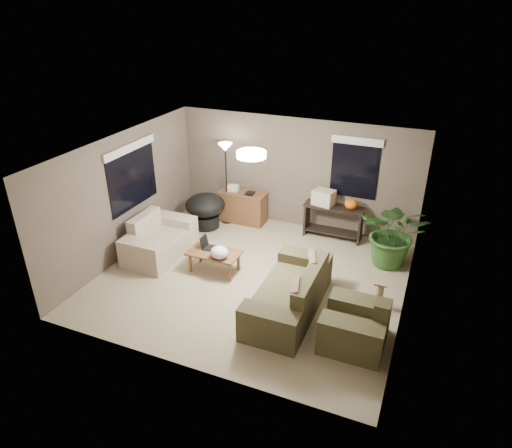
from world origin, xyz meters
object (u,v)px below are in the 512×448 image
at_px(houseplant, 394,240).
at_px(cat_scratching_post, 379,296).
at_px(console_table, 333,219).
at_px(floor_lamp, 226,157).
at_px(desk, 243,207).
at_px(main_sofa, 291,295).
at_px(coffee_table, 214,255).
at_px(armchair, 356,327).
at_px(papasan_chair, 205,208).
at_px(loveseat, 159,241).

xyz_separation_m(houseplant, cat_scratching_post, (0.00, -1.50, -0.32)).
distance_m(console_table, cat_scratching_post, 2.56).
height_order(floor_lamp, houseplant, floor_lamp).
bearing_deg(desk, main_sofa, -52.68).
distance_m(coffee_table, desk, 2.24).
bearing_deg(armchair, papasan_chair, 146.69).
xyz_separation_m(desk, papasan_chair, (-0.68, -0.59, 0.09)).
relative_size(console_table, papasan_chair, 1.14).
bearing_deg(console_table, papasan_chair, -167.60).
relative_size(main_sofa, console_table, 1.69).
bearing_deg(coffee_table, console_table, 51.70).
height_order(loveseat, cat_scratching_post, loveseat).
bearing_deg(houseplant, armchair, -94.28).
xyz_separation_m(coffee_table, papasan_chair, (-1.05, 1.62, 0.11)).
xyz_separation_m(desk, floor_lamp, (-0.34, -0.16, 1.22)).
distance_m(console_table, papasan_chair, 2.89).
relative_size(coffee_table, cat_scratching_post, 2.00).
bearing_deg(armchair, desk, 135.91).
height_order(armchair, cat_scratching_post, armchair).
distance_m(console_table, floor_lamp, 2.75).
xyz_separation_m(armchair, cat_scratching_post, (0.20, 1.07, -0.08)).
relative_size(console_table, floor_lamp, 0.68).
distance_m(coffee_table, cat_scratching_post, 3.13).
bearing_deg(loveseat, console_table, 33.86).
bearing_deg(loveseat, houseplant, 17.73).
relative_size(loveseat, desk, 1.45).
height_order(console_table, papasan_chair, papasan_chair).
relative_size(loveseat, coffee_table, 1.60).
bearing_deg(papasan_chair, cat_scratching_post, -20.25).
height_order(main_sofa, console_table, main_sofa).
bearing_deg(cat_scratching_post, floor_lamp, 152.85).
distance_m(main_sofa, floor_lamp, 3.85).
distance_m(main_sofa, coffee_table, 1.86).
relative_size(desk, console_table, 0.85).
xyz_separation_m(main_sofa, console_table, (0.01, 2.84, 0.14)).
distance_m(main_sofa, armchair, 1.24).
height_order(desk, houseplant, houseplant).
distance_m(desk, floor_lamp, 1.28).
bearing_deg(cat_scratching_post, console_table, 122.16).
distance_m(floor_lamp, houseplant, 4.01).
relative_size(main_sofa, loveseat, 1.37).
bearing_deg(cat_scratching_post, houseplant, 90.17).
height_order(loveseat, floor_lamp, floor_lamp).
xyz_separation_m(main_sofa, coffee_table, (-1.76, 0.60, 0.06)).
bearing_deg(papasan_chair, main_sofa, -38.24).
height_order(main_sofa, papasan_chair, main_sofa).
relative_size(desk, cat_scratching_post, 2.20).
bearing_deg(houseplant, console_table, 153.88).
xyz_separation_m(papasan_chair, floor_lamp, (0.34, 0.43, 1.13)).
height_order(desk, cat_scratching_post, desk).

